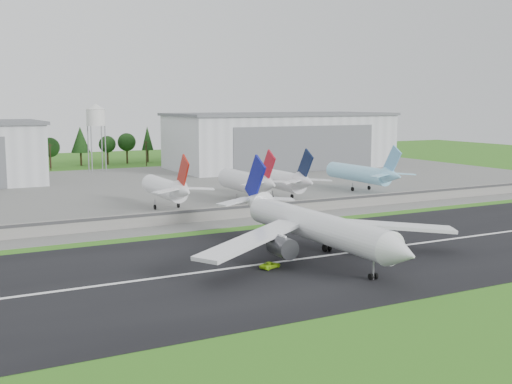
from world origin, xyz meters
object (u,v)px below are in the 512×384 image
main_airliner (317,233)px  parked_jet_red_a (168,188)px  parked_jet_skyblue (364,174)px  parked_jet_red_b (249,182)px  parked_jet_navy (285,180)px  ground_vehicle (270,265)px

main_airliner → parked_jet_red_a: size_ratio=1.89×
parked_jet_skyblue → parked_jet_red_b: bearing=-173.9°
main_airliner → parked_jet_red_b: (19.54, 67.03, 1.50)m
main_airliner → parked_jet_red_b: size_ratio=1.89×
parked_jet_red_b → parked_jet_navy: 12.36m
ground_vehicle → parked_jet_red_a: parked_jet_red_a is taller
ground_vehicle → parked_jet_navy: bearing=-53.0°
main_airliner → parked_jet_navy: (31.90, 67.01, 1.36)m
main_airliner → parked_jet_red_a: bearing=-85.6°
parked_jet_navy → parked_jet_skyblue: size_ratio=0.84×
parked_jet_skyblue → main_airliner: bearing=-132.4°
ground_vehicle → parked_jet_red_b: size_ratio=0.14×
parked_jet_red_b → parked_jet_skyblue: (46.28, 4.96, -0.35)m
main_airliner → parked_jet_skyblue: 97.55m
ground_vehicle → main_airliner: bearing=-97.5°
parked_jet_red_b → ground_vehicle: bearing=-114.3°
parked_jet_skyblue → ground_vehicle: bearing=-136.1°
parked_jet_red_a → parked_jet_red_b: parked_jet_red_b is taller
parked_jet_skyblue → parked_jet_navy: bearing=-171.7°
ground_vehicle → parked_jet_navy: (43.92, 69.85, 5.56)m
main_airliner → ground_vehicle: main_airliner is taller
parked_jet_navy → parked_jet_red_a: bearing=-180.0°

